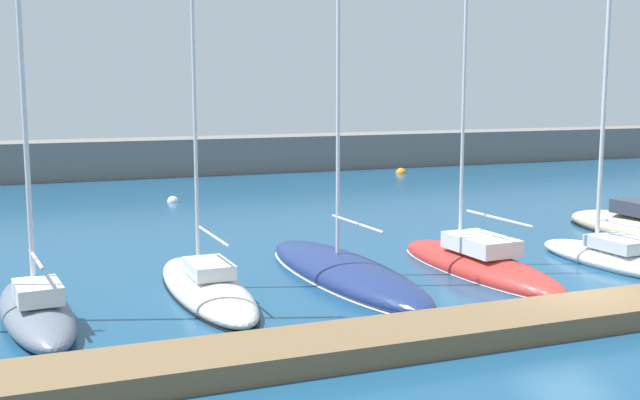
{
  "coord_description": "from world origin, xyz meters",
  "views": [
    {
      "loc": [
        -14.27,
        -17.04,
        6.16
      ],
      "look_at": [
        -5.0,
        6.47,
        2.45
      ],
      "focal_mm": 43.8,
      "sensor_mm": 36.0,
      "label": 1
    }
  ],
  "objects_px": {
    "sailboat_navy_fourth": "(344,272)",
    "mooring_buoy_white": "(173,202)",
    "sailboat_red_fifth": "(478,264)",
    "sailboat_ivory_third": "(206,286)",
    "sailboat_slate_second": "(36,306)",
    "sailboat_white_sixth": "(610,254)",
    "mooring_buoy_orange": "(401,173)"
  },
  "relations": [
    {
      "from": "sailboat_slate_second",
      "to": "sailboat_red_fifth",
      "type": "relative_size",
      "value": 0.86
    },
    {
      "from": "sailboat_navy_fourth",
      "to": "sailboat_white_sixth",
      "type": "distance_m",
      "value": 9.51
    },
    {
      "from": "sailboat_ivory_third",
      "to": "sailboat_navy_fourth",
      "type": "distance_m",
      "value": 4.59
    },
    {
      "from": "sailboat_navy_fourth",
      "to": "sailboat_ivory_third",
      "type": "bearing_deg",
      "value": 90.57
    },
    {
      "from": "sailboat_navy_fourth",
      "to": "sailboat_white_sixth",
      "type": "height_order",
      "value": "sailboat_navy_fourth"
    },
    {
      "from": "sailboat_slate_second",
      "to": "mooring_buoy_white",
      "type": "relative_size",
      "value": 23.35
    },
    {
      "from": "sailboat_slate_second",
      "to": "sailboat_white_sixth",
      "type": "height_order",
      "value": "sailboat_slate_second"
    },
    {
      "from": "sailboat_red_fifth",
      "to": "mooring_buoy_orange",
      "type": "bearing_deg",
      "value": -25.33
    },
    {
      "from": "sailboat_white_sixth",
      "to": "mooring_buoy_orange",
      "type": "height_order",
      "value": "sailboat_white_sixth"
    },
    {
      "from": "sailboat_navy_fourth",
      "to": "sailboat_red_fifth",
      "type": "xyz_separation_m",
      "value": [
        4.54,
        -0.76,
        0.03
      ]
    },
    {
      "from": "sailboat_navy_fourth",
      "to": "mooring_buoy_orange",
      "type": "distance_m",
      "value": 30.89
    },
    {
      "from": "sailboat_slate_second",
      "to": "sailboat_red_fifth",
      "type": "height_order",
      "value": "sailboat_red_fifth"
    },
    {
      "from": "mooring_buoy_orange",
      "to": "mooring_buoy_white",
      "type": "bearing_deg",
      "value": -156.57
    },
    {
      "from": "sailboat_red_fifth",
      "to": "mooring_buoy_white",
      "type": "distance_m",
      "value": 20.65
    },
    {
      "from": "sailboat_red_fifth",
      "to": "sailboat_white_sixth",
      "type": "xyz_separation_m",
      "value": [
        4.84,
        -0.8,
        0.11
      ]
    },
    {
      "from": "sailboat_white_sixth",
      "to": "mooring_buoy_white",
      "type": "distance_m",
      "value": 23.33
    },
    {
      "from": "sailboat_navy_fourth",
      "to": "mooring_buoy_white",
      "type": "relative_size",
      "value": 25.3
    },
    {
      "from": "sailboat_navy_fourth",
      "to": "mooring_buoy_white",
      "type": "bearing_deg",
      "value": 1.93
    },
    {
      "from": "sailboat_ivory_third",
      "to": "sailboat_red_fifth",
      "type": "bearing_deg",
      "value": -94.03
    },
    {
      "from": "sailboat_ivory_third",
      "to": "sailboat_navy_fourth",
      "type": "relative_size",
      "value": 1.0
    },
    {
      "from": "mooring_buoy_white",
      "to": "sailboat_navy_fourth",
      "type": "bearing_deg",
      "value": -84.34
    },
    {
      "from": "sailboat_white_sixth",
      "to": "mooring_buoy_orange",
      "type": "xyz_separation_m",
      "value": [
        6.43,
        28.1,
        -0.37
      ]
    },
    {
      "from": "sailboat_ivory_third",
      "to": "mooring_buoy_white",
      "type": "relative_size",
      "value": 25.19
    },
    {
      "from": "sailboat_ivory_third",
      "to": "sailboat_white_sixth",
      "type": "height_order",
      "value": "sailboat_ivory_third"
    },
    {
      "from": "mooring_buoy_white",
      "to": "sailboat_white_sixth",
      "type": "bearing_deg",
      "value": -61.15
    },
    {
      "from": "sailboat_ivory_third",
      "to": "sailboat_navy_fourth",
      "type": "height_order",
      "value": "sailboat_navy_fourth"
    },
    {
      "from": "sailboat_red_fifth",
      "to": "mooring_buoy_white",
      "type": "bearing_deg",
      "value": 15.2
    },
    {
      "from": "sailboat_white_sixth",
      "to": "sailboat_ivory_third",
      "type": "bearing_deg",
      "value": 81.73
    },
    {
      "from": "sailboat_slate_second",
      "to": "mooring_buoy_orange",
      "type": "height_order",
      "value": "sailboat_slate_second"
    },
    {
      "from": "sailboat_slate_second",
      "to": "mooring_buoy_orange",
      "type": "xyz_separation_m",
      "value": [
        25.17,
        27.93,
        -0.45
      ]
    },
    {
      "from": "mooring_buoy_orange",
      "to": "sailboat_slate_second",
      "type": "bearing_deg",
      "value": -132.03
    },
    {
      "from": "sailboat_navy_fourth",
      "to": "sailboat_white_sixth",
      "type": "bearing_deg",
      "value": -103.2
    }
  ]
}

